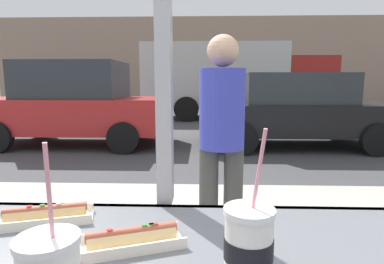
{
  "coord_description": "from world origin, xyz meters",
  "views": [
    {
      "loc": [
        0.13,
        -0.96,
        1.42
      ],
      "look_at": [
        0.03,
        1.92,
        0.97
      ],
      "focal_mm": 29.83,
      "sensor_mm": 36.0,
      "label": 1
    }
  ],
  "objects": [
    {
      "name": "parked_car_red",
      "position": [
        -2.75,
        6.12,
        0.93
      ],
      "size": [
        4.15,
        1.99,
        1.86
      ],
      "color": "red",
      "rests_on": "ground"
    },
    {
      "name": "hotdog_tray_far",
      "position": [
        -0.33,
        -0.11,
        1.04
      ],
      "size": [
        0.27,
        0.17,
        0.05
      ],
      "color": "silver",
      "rests_on": "window_counter"
    },
    {
      "name": "ground_plane",
      "position": [
        0.0,
        8.0,
        0.0
      ],
      "size": [
        60.0,
        60.0,
        0.0
      ],
      "primitive_type": "plane",
      "color": "#424244"
    },
    {
      "name": "soda_cup_left",
      "position": [
        0.22,
        -0.38,
        1.1
      ],
      "size": [
        0.1,
        0.1,
        0.32
      ],
      "color": "white",
      "rests_on": "window_counter"
    },
    {
      "name": "building_facade_far",
      "position": [
        0.0,
        21.49,
        2.85
      ],
      "size": [
        28.0,
        1.2,
        5.7
      ],
      "primitive_type": "cube",
      "color": "gray",
      "rests_on": "ground"
    },
    {
      "name": "parked_car_black",
      "position": [
        2.16,
        6.12,
        0.82
      ],
      "size": [
        4.2,
        2.07,
        1.6
      ],
      "color": "black",
      "rests_on": "ground"
    },
    {
      "name": "sidewalk_strip",
      "position": [
        0.0,
        1.6,
        0.06
      ],
      "size": [
        16.0,
        2.8,
        0.11
      ],
      "primitive_type": "cube",
      "color": "#B2ADA3",
      "rests_on": "ground"
    },
    {
      "name": "hotdog_tray_near",
      "position": [
        -0.04,
        -0.24,
        1.04
      ],
      "size": [
        0.27,
        0.18,
        0.05
      ],
      "color": "silver",
      "rests_on": "window_counter"
    },
    {
      "name": "pedestrian",
      "position": [
        0.26,
        1.29,
        1.05
      ],
      "size": [
        0.32,
        0.32,
        1.63
      ],
      "color": "#43423E",
      "rests_on": "sidewalk_strip"
    },
    {
      "name": "box_truck",
      "position": [
        1.27,
        11.62,
        1.57
      ],
      "size": [
        7.09,
        2.44,
        2.84
      ],
      "color": "beige",
      "rests_on": "ground"
    }
  ]
}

